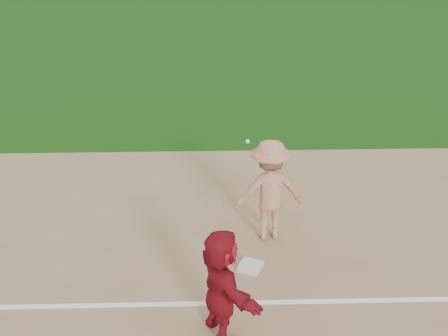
{
  "coord_description": "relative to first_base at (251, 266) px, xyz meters",
  "views": [
    {
      "loc": [
        -0.26,
        -7.87,
        6.02
      ],
      "look_at": [
        0.0,
        1.5,
        1.3
      ],
      "focal_mm": 45.0,
      "sensor_mm": 36.0,
      "label": 1
    }
  ],
  "objects": [
    {
      "name": "ground",
      "position": [
        -0.43,
        -0.11,
        -0.06
      ],
      "size": [
        160.0,
        160.0,
        0.0
      ],
      "primitive_type": "plane",
      "color": "#15440D",
      "rests_on": "ground"
    },
    {
      "name": "first_base_play",
      "position": [
        0.4,
        1.02,
        0.95
      ],
      "size": [
        1.38,
        0.99,
        2.24
      ],
      "color": "#9D9DA0",
      "rests_on": "infield_dirt"
    },
    {
      "name": "first_base",
      "position": [
        0.0,
        0.0,
        0.0
      ],
      "size": [
        0.49,
        0.49,
        0.08
      ],
      "primitive_type": "cube",
      "rotation": [
        0.0,
        0.0,
        -0.4
      ],
      "color": "silver",
      "rests_on": "infield_dirt"
    },
    {
      "name": "base_runner",
      "position": [
        -0.54,
        -1.56,
        0.85
      ],
      "size": [
        1.14,
        1.73,
        1.79
      ],
      "primitive_type": "imported",
      "rotation": [
        0.0,
        0.0,
        1.98
      ],
      "color": "maroon",
      "rests_on": "infield_dirt"
    },
    {
      "name": "foul_line",
      "position": [
        -0.43,
        -0.91,
        -0.04
      ],
      "size": [
        60.0,
        0.1,
        0.01
      ],
      "primitive_type": "cube",
      "color": "white",
      "rests_on": "infield_dirt"
    }
  ]
}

